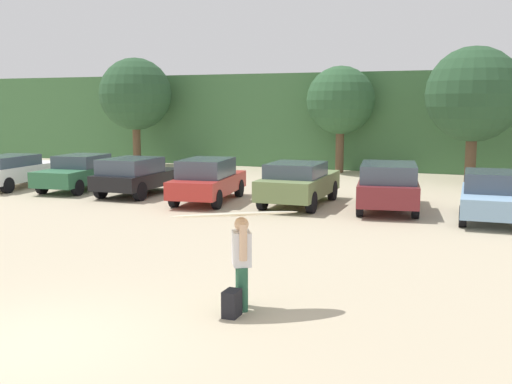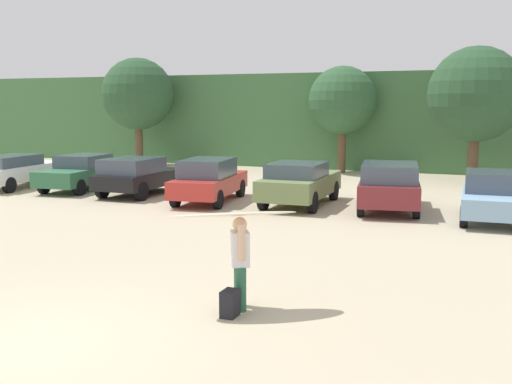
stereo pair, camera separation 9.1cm
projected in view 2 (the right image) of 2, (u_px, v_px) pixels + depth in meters
name	position (u px, v px, depth m)	size (l,w,h in m)	color
ground_plane	(32.00, 344.00, 8.89)	(120.00, 120.00, 0.00)	#C1B293
hillside_ridge	(390.00, 119.00, 37.09)	(108.00, 12.00, 5.20)	#427042
tree_center_right	(138.00, 94.00, 34.12)	(4.05, 4.05, 6.11)	brown
tree_far_left	(343.00, 101.00, 30.86)	(3.48, 3.48, 5.46)	brown
tree_center_left	(476.00, 95.00, 26.34)	(4.17, 4.17, 6.03)	brown
parked_car_white	(15.00, 170.00, 25.49)	(2.07, 4.64, 1.40)	white
parked_car_forest_green	(82.00, 172.00, 24.95)	(2.16, 4.45, 1.44)	#2D6642
parked_car_black	(138.00, 175.00, 23.37)	(1.96, 3.98, 1.48)	black
parked_car_red	(209.00, 180.00, 21.75)	(2.25, 4.46, 1.58)	#B72D28
parked_car_olive_green	(300.00, 182.00, 21.04)	(1.97, 4.45, 1.52)	#6B7F4C
parked_car_maroon	(389.00, 185.00, 19.97)	(2.55, 4.59, 1.60)	maroon
parked_car_sky_blue	(493.00, 195.00, 18.27)	(1.91, 4.09, 1.48)	#84ADD1
person_adult	(240.00, 257.00, 10.32)	(0.45, 0.58, 1.61)	#26593F
surfboard_cream	(234.00, 214.00, 10.15)	(2.16, 1.72, 0.18)	beige
backpack_dropped	(230.00, 303.00, 10.02)	(0.24, 0.34, 0.45)	black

